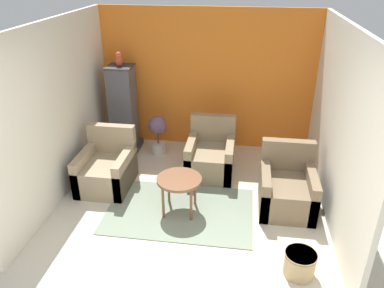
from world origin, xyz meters
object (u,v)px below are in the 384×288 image
at_px(coffee_table, 179,182).
at_px(armchair_left, 107,169).
at_px(wicker_basket, 300,263).
at_px(parrot, 119,59).
at_px(armchair_right, 287,189).
at_px(potted_plant, 158,131).
at_px(birdcage, 123,110).
at_px(armchair_middle, 211,156).

xyz_separation_m(coffee_table, armchair_left, (-1.20, 0.51, -0.19)).
bearing_deg(wicker_basket, coffee_table, 147.74).
bearing_deg(parrot, coffee_table, -53.52).
distance_m(armchair_left, parrot, 1.86).
distance_m(coffee_table, armchair_right, 1.50).
bearing_deg(potted_plant, wicker_basket, -50.15).
bearing_deg(armchair_left, birdcage, 94.51).
xyz_separation_m(armchair_right, parrot, (-2.75, 1.42, 1.36)).
xyz_separation_m(armchair_left, birdcage, (-0.10, 1.26, 0.47)).
relative_size(armchair_left, wicker_basket, 2.47).
xyz_separation_m(armchair_left, wicker_basket, (2.70, -1.45, -0.12)).
distance_m(armchair_left, armchair_middle, 1.64).
bearing_deg(wicker_basket, armchair_middle, 119.59).
distance_m(potted_plant, wicker_basket, 3.41).
bearing_deg(armchair_middle, coffee_table, -105.02).
relative_size(armchair_left, parrot, 3.58).
distance_m(armchair_right, parrot, 3.38).
bearing_deg(wicker_basket, birdcage, 135.98).
height_order(armchair_left, armchair_right, same).
relative_size(coffee_table, parrot, 2.47).
height_order(birdcage, potted_plant, birdcage).
xyz_separation_m(armchair_right, potted_plant, (-2.12, 1.32, 0.16)).
xyz_separation_m(coffee_table, armchair_middle, (0.31, 1.15, -0.19)).
bearing_deg(birdcage, coffee_table, -53.49).
xyz_separation_m(coffee_table, armchair_right, (1.44, 0.34, -0.19)).
bearing_deg(parrot, potted_plant, -9.21).
relative_size(parrot, potted_plant, 0.35).
height_order(armchair_right, armchair_middle, same).
xyz_separation_m(potted_plant, wicker_basket, (2.17, -2.61, -0.28)).
distance_m(coffee_table, potted_plant, 1.80).
relative_size(armchair_left, potted_plant, 1.25).
bearing_deg(armchair_right, armchair_middle, 144.76).
bearing_deg(armchair_right, coffee_table, -166.59).
bearing_deg(armchair_left, armchair_right, -3.48).
bearing_deg(parrot, birdcage, -90.00).
bearing_deg(wicker_basket, parrot, 135.96).
distance_m(parrot, wicker_basket, 4.17).
bearing_deg(birdcage, wicker_basket, -44.02).
bearing_deg(armchair_right, armchair_left, 176.52).
bearing_deg(wicker_basket, armchair_right, 92.27).
height_order(coffee_table, parrot, parrot).
relative_size(armchair_right, parrot, 3.58).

